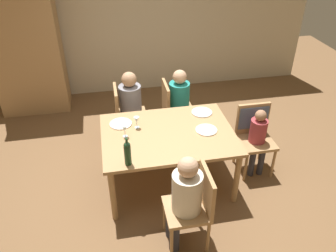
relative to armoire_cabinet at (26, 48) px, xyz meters
name	(u,v)px	position (x,y,z in m)	size (l,w,h in m)	color
ground_plane	(168,180)	(1.89, -2.33, -1.10)	(10.00, 10.00, 0.00)	brown
rear_room_partition	(138,18)	(1.89, 0.45, 0.25)	(6.40, 0.12, 2.70)	beige
armoire_cabinet	(26,48)	(0.00, 0.00, 0.00)	(1.18, 0.62, 2.18)	#A87F51
dining_table	(168,138)	(1.89, -2.33, -0.42)	(1.58, 1.17, 0.76)	#A87F51
chair_far_left	(125,112)	(1.45, -1.37, -0.56)	(0.44, 0.44, 0.92)	#A87F51
chair_near	(195,203)	(1.98, -3.30, -0.56)	(0.44, 0.44, 0.92)	#A87F51
chair_far_right	(173,107)	(2.16, -1.37, -0.56)	(0.44, 0.44, 0.92)	#A87F51
chair_right_end	(254,128)	(3.06, -2.21, -0.50)	(0.44, 0.46, 0.92)	#A87F51
person_woman_host	(132,104)	(1.56, -1.37, -0.43)	(0.36, 0.31, 1.15)	#33333D
person_man_bearded	(184,197)	(1.87, -3.30, -0.45)	(0.35, 0.30, 1.12)	#33333D
person_man_guest	(181,100)	(2.27, -1.37, -0.45)	(0.34, 0.30, 1.12)	#33333D
person_child_small	(258,137)	(3.06, -2.36, -0.54)	(0.22, 0.25, 0.94)	#33333D
wine_bottle_tall_green	(128,153)	(1.37, -2.82, -0.19)	(0.07, 0.07, 0.33)	#19381E
wine_glass_near_left	(125,129)	(1.38, -2.31, -0.23)	(0.07, 0.07, 0.15)	silver
wine_glass_centre	(137,120)	(1.54, -2.14, -0.23)	(0.07, 0.07, 0.15)	silver
dinner_plate_host	(206,130)	(2.36, -2.37, -0.33)	(0.26, 0.26, 0.01)	white
dinner_plate_guest_left	(121,124)	(1.35, -2.03, -0.33)	(0.28, 0.28, 0.01)	white
dinner_plate_guest_right	(202,112)	(2.42, -1.96, -0.33)	(0.27, 0.27, 0.01)	silver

